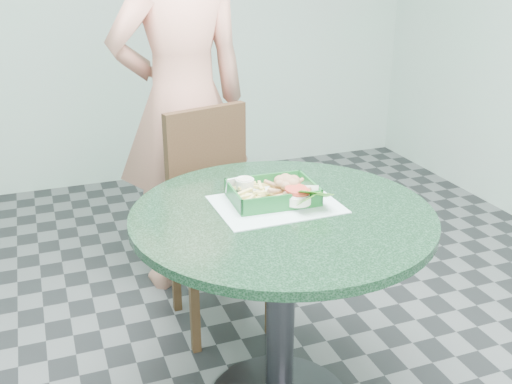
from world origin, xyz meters
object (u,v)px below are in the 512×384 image
object	(u,v)px
cafe_table	(281,264)
sauce_ramekin	(244,189)
diner_person	(181,67)
food_basket	(272,201)
crab_sandwich	(288,191)
dining_chair	(214,205)

from	to	relation	value
cafe_table	sauce_ramekin	size ratio (longest dim) A/B	15.52
cafe_table	diner_person	size ratio (longest dim) A/B	0.46
food_basket	crab_sandwich	xyz separation A→B (m)	(0.05, -0.01, 0.03)
dining_chair	food_basket	size ratio (longest dim) A/B	3.42
diner_person	sauce_ramekin	distance (m)	0.90
food_basket	diner_person	bearing A→B (deg)	94.14
dining_chair	crab_sandwich	distance (m)	0.64
diner_person	crab_sandwich	bearing A→B (deg)	91.70
dining_chair	cafe_table	bearing A→B (deg)	-101.83
crab_sandwich	sauce_ramekin	world-z (taller)	crab_sandwich
dining_chair	crab_sandwich	world-z (taller)	dining_chair
diner_person	sauce_ramekin	world-z (taller)	diner_person
sauce_ramekin	food_basket	bearing A→B (deg)	-35.41
food_basket	sauce_ramekin	distance (m)	0.10
cafe_table	crab_sandwich	distance (m)	0.24
cafe_table	food_basket	xyz separation A→B (m)	(0.00, 0.09, 0.19)
cafe_table	dining_chair	size ratio (longest dim) A/B	1.04
cafe_table	diner_person	world-z (taller)	diner_person
dining_chair	crab_sandwich	xyz separation A→B (m)	(0.08, -0.58, 0.27)
cafe_table	diner_person	xyz separation A→B (m)	(-0.07, 1.01, 0.47)
diner_person	cafe_table	bearing A→B (deg)	88.39
food_basket	crab_sandwich	bearing A→B (deg)	-13.91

